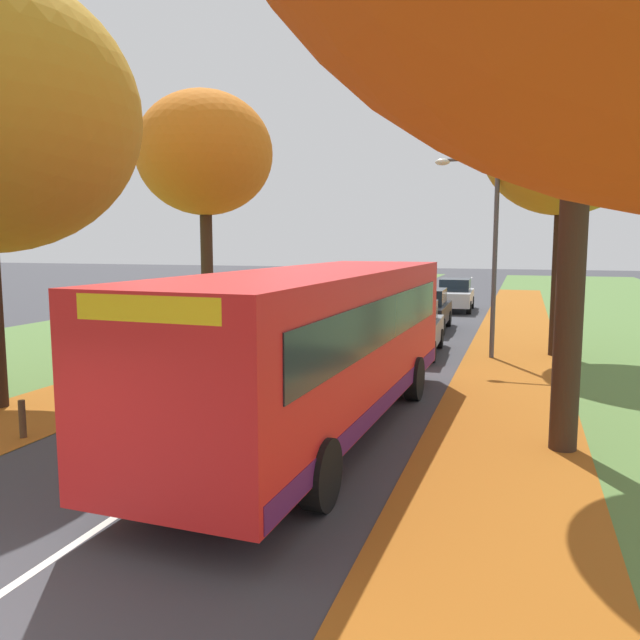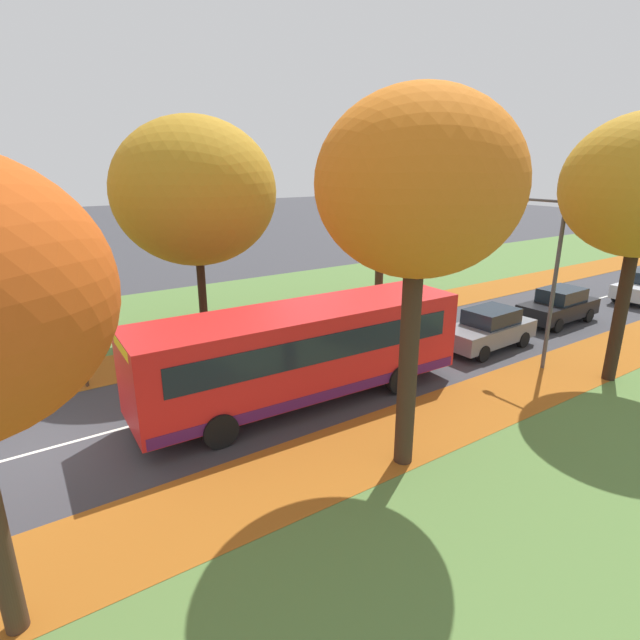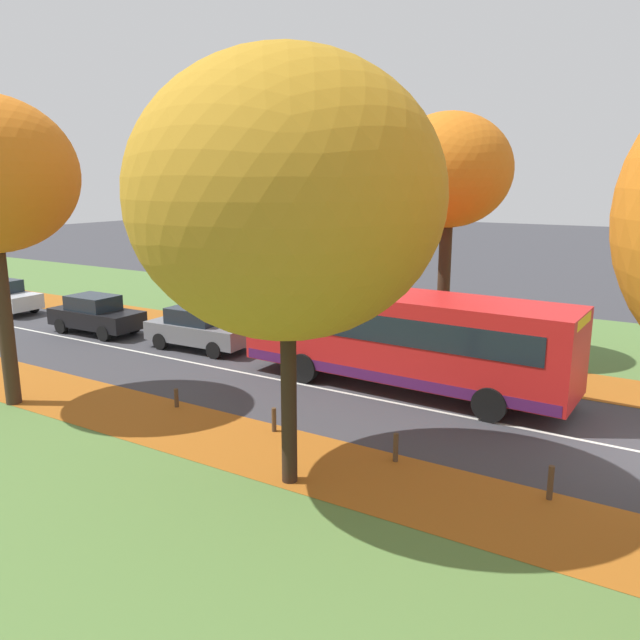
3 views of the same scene
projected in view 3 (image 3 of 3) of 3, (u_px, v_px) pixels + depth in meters
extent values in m
cube|color=#9E5619|center=(104.00, 405.00, 18.02)|extent=(2.80, 60.00, 0.00)
cube|color=#517538|center=(240.00, 305.00, 32.57)|extent=(12.00, 90.00, 0.01)
cube|color=#9E5619|center=(284.00, 338.00, 25.69)|extent=(2.80, 60.00, 0.00)
cube|color=silver|center=(95.00, 343.00, 24.91)|extent=(0.12, 80.00, 0.01)
cylinder|color=black|center=(289.00, 400.00, 13.10)|extent=(0.33, 0.33, 3.71)
ellipsoid|color=#B27F1E|center=(286.00, 197.00, 12.18)|extent=(6.24, 6.24, 5.62)
cylinder|color=#382619|center=(5.00, 324.00, 17.70)|extent=(0.43, 0.43, 4.76)
cylinder|color=#382619|center=(444.00, 288.00, 22.68)|extent=(0.45, 0.45, 5.05)
ellipsoid|color=orange|center=(449.00, 170.00, 21.76)|extent=(4.42, 4.42, 3.98)
cylinder|color=black|center=(246.00, 274.00, 27.69)|extent=(0.42, 0.42, 4.63)
ellipsoid|color=#B27F1E|center=(243.00, 178.00, 26.78)|extent=(4.89, 4.89, 4.40)
cylinder|color=#4C3823|center=(550.00, 483.00, 12.65)|extent=(0.12, 0.12, 0.74)
cylinder|color=#4C3823|center=(396.00, 448.00, 14.37)|extent=(0.12, 0.12, 0.69)
cylinder|color=#4C3823|center=(274.00, 420.00, 16.09)|extent=(0.12, 0.12, 0.65)
cylinder|color=#4C3823|center=(176.00, 398.00, 17.83)|extent=(0.12, 0.12, 0.55)
cylinder|color=#47474C|center=(237.00, 264.00, 25.49)|extent=(0.14, 0.14, 6.00)
cylinder|color=#47474C|center=(222.00, 193.00, 24.19)|extent=(1.60, 0.10, 0.10)
ellipsoid|color=silver|center=(208.00, 194.00, 23.53)|extent=(0.44, 0.28, 0.20)
cube|color=red|center=(402.00, 334.00, 19.19)|extent=(2.84, 10.48, 2.50)
cube|color=#19232D|center=(580.00, 347.00, 16.36)|extent=(2.30, 0.17, 1.30)
cube|color=#19232D|center=(402.00, 322.00, 19.10)|extent=(2.84, 9.23, 0.80)
cube|color=#4C1951|center=(401.00, 368.00, 19.43)|extent=(2.85, 10.27, 0.32)
cube|color=yellow|center=(583.00, 321.00, 16.20)|extent=(1.75, 0.14, 0.28)
cylinder|color=black|center=(515.00, 381.00, 18.71)|extent=(0.33, 0.97, 0.96)
cylinder|color=black|center=(490.00, 404.00, 16.77)|extent=(0.33, 0.97, 0.96)
cylinder|color=black|center=(342.00, 351.00, 21.97)|extent=(0.33, 0.97, 0.96)
cylinder|color=black|center=(304.00, 368.00, 20.03)|extent=(0.33, 0.97, 0.96)
cube|color=slate|center=(200.00, 332.00, 23.92)|extent=(1.87, 4.27, 0.70)
cube|color=#19232D|center=(196.00, 315.00, 23.85)|extent=(1.53, 2.07, 0.60)
cylinder|color=black|center=(240.00, 341.00, 24.05)|extent=(0.25, 0.65, 0.64)
cylinder|color=black|center=(214.00, 350.00, 22.72)|extent=(0.25, 0.65, 0.64)
cylinder|color=black|center=(188.00, 333.00, 25.28)|extent=(0.25, 0.65, 0.64)
cylinder|color=black|center=(161.00, 341.00, 23.95)|extent=(0.25, 0.65, 0.64)
cube|color=black|center=(97.00, 318.00, 26.40)|extent=(1.79, 4.24, 0.70)
cube|color=#19232D|center=(93.00, 302.00, 26.33)|extent=(1.49, 2.05, 0.60)
cylinder|color=black|center=(133.00, 326.00, 26.50)|extent=(0.23, 0.64, 0.64)
cylinder|color=black|center=(104.00, 333.00, 25.18)|extent=(0.23, 0.64, 0.64)
cylinder|color=black|center=(91.00, 319.00, 27.78)|extent=(0.23, 0.64, 0.64)
cylinder|color=black|center=(61.00, 326.00, 26.46)|extent=(0.23, 0.64, 0.64)
cube|color=#B7BABF|center=(1.00, 299.00, 30.48)|extent=(1.82, 4.25, 0.70)
cylinder|color=black|center=(33.00, 306.00, 30.59)|extent=(0.24, 0.65, 0.64)
cylinder|color=black|center=(4.00, 312.00, 29.27)|extent=(0.24, 0.65, 0.64)
cylinder|color=black|center=(1.00, 301.00, 31.85)|extent=(0.24, 0.65, 0.64)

